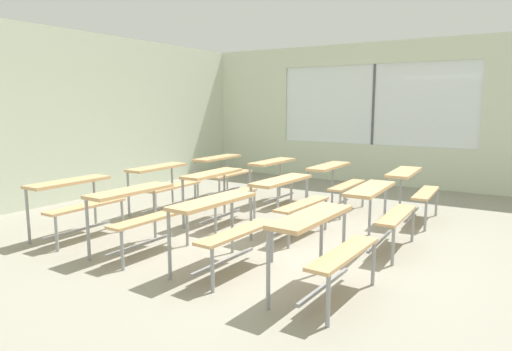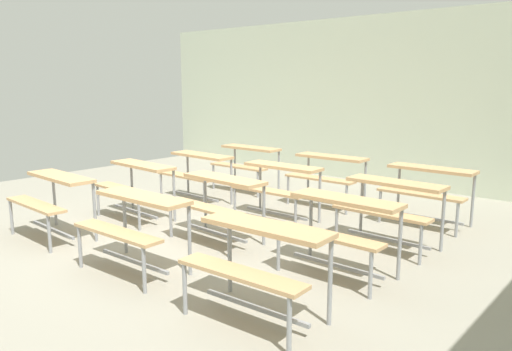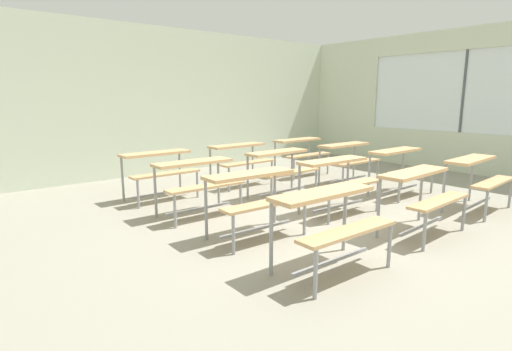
% 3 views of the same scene
% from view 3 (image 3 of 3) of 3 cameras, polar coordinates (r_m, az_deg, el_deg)
% --- Properties ---
extents(ground, '(10.00, 9.00, 0.05)m').
position_cam_3_polar(ground, '(5.29, 9.06, -6.83)').
color(ground, gray).
extents(wall_back, '(10.00, 0.12, 3.00)m').
position_cam_3_polar(wall_back, '(8.68, -13.82, 10.23)').
color(wall_back, beige).
rests_on(wall_back, ground).
extents(wall_right, '(0.12, 9.00, 3.00)m').
position_cam_3_polar(wall_right, '(9.35, 31.02, 8.70)').
color(wall_right, beige).
rests_on(wall_right, ground).
extents(desk_bench_r0c0, '(1.12, 0.63, 0.74)m').
position_cam_3_polar(desk_bench_r0c0, '(3.71, 10.66, -5.19)').
color(desk_bench_r0c0, tan).
rests_on(desk_bench_r0c0, ground).
extents(desk_bench_r0c1, '(1.12, 0.63, 0.74)m').
position_cam_3_polar(desk_bench_r0c1, '(5.03, 22.65, -1.56)').
color(desk_bench_r0c1, tan).
rests_on(desk_bench_r0c1, ground).
extents(desk_bench_r0c2, '(1.13, 0.65, 0.74)m').
position_cam_3_polar(desk_bench_r0c2, '(6.44, 29.15, 0.52)').
color(desk_bench_r0c2, tan).
rests_on(desk_bench_r0c2, ground).
extents(desk_bench_r1c0, '(1.13, 0.64, 0.74)m').
position_cam_3_polar(desk_bench_r1c0, '(4.54, -0.15, -1.99)').
color(desk_bench_r1c0, tan).
rests_on(desk_bench_r1c0, ground).
extents(desk_bench_r1c1, '(1.12, 0.64, 0.74)m').
position_cam_3_polar(desk_bench_r1c1, '(5.62, 11.69, 0.35)').
color(desk_bench_r1c1, tan).
rests_on(desk_bench_r1c1, ground).
extents(desk_bench_r1c2, '(1.10, 0.59, 0.74)m').
position_cam_3_polar(desk_bench_r1c2, '(6.96, 19.99, 1.96)').
color(desk_bench_r1c2, tan).
rests_on(desk_bench_r1c2, ground).
extents(desk_bench_r2c0, '(1.11, 0.61, 0.74)m').
position_cam_3_polar(desk_bench_r2c0, '(5.43, -8.39, 0.09)').
color(desk_bench_r2c0, tan).
rests_on(desk_bench_r2c0, ground).
extents(desk_bench_r2c1, '(1.11, 0.62, 0.74)m').
position_cam_3_polar(desk_bench_r2c1, '(6.38, 3.69, 1.84)').
color(desk_bench_r2c1, tan).
rests_on(desk_bench_r2c1, ground).
extents(desk_bench_r2c2, '(1.11, 0.61, 0.74)m').
position_cam_3_polar(desk_bench_r2c2, '(7.55, 13.06, 3.03)').
color(desk_bench_r2c2, tan).
rests_on(desk_bench_r2c2, ground).
extents(desk_bench_r3c0, '(1.11, 0.60, 0.74)m').
position_cam_3_polar(desk_bench_r3c0, '(6.43, -13.68, 1.61)').
color(desk_bench_r3c0, tan).
rests_on(desk_bench_r3c0, ground).
extents(desk_bench_r3c1, '(1.11, 0.62, 0.74)m').
position_cam_3_polar(desk_bench_r3c1, '(7.27, -2.21, 3.00)').
color(desk_bench_r3c1, tan).
rests_on(desk_bench_r3c1, ground).
extents(desk_bench_r3c2, '(1.10, 0.59, 0.74)m').
position_cam_3_polar(desk_bench_r3c2, '(8.26, 6.46, 3.93)').
color(desk_bench_r3c2, tan).
rests_on(desk_bench_r3c2, ground).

